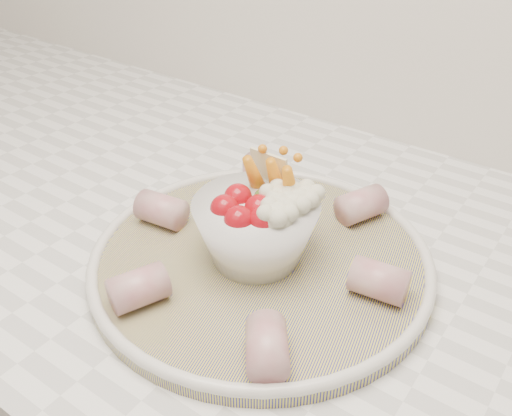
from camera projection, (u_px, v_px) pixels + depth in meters
The scene contains 3 objects.
serving_platter at pixel (261, 259), 0.59m from camera, with size 0.42×0.42×0.02m.
veggie_bowl at pixel (259, 225), 0.56m from camera, with size 0.13×0.13×0.11m.
cured_meat_rolls at pixel (261, 242), 0.57m from camera, with size 0.30×0.30×0.03m.
Camera 1 is at (0.36, 1.02, 1.30)m, focal length 40.00 mm.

